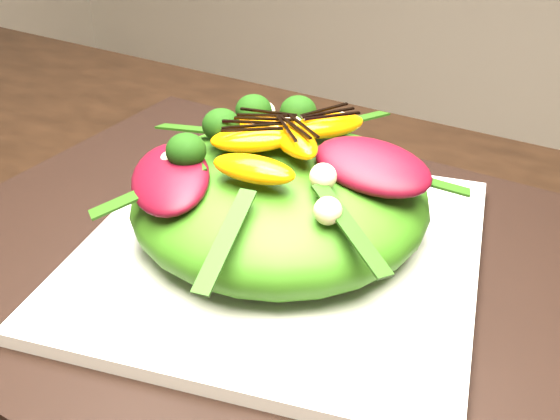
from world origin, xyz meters
The scene contains 10 objects.
dining_table centered at (0.00, 0.00, 0.73)m, with size 1.60×0.90×0.75m, color black.
placemat centered at (0.14, 0.14, 0.75)m, with size 0.56×0.42×0.00m, color black.
plate_base centered at (0.14, 0.14, 0.76)m, with size 0.29×0.29×0.01m, color silver.
salad_bowl centered at (0.14, 0.14, 0.77)m, with size 0.23×0.23×0.02m, color silver.
lettuce_mound centered at (0.14, 0.14, 0.81)m, with size 0.22×0.22×0.07m, color #376F14.
radicchio_leaf centered at (0.20, 0.15, 0.85)m, with size 0.08×0.05×0.02m, color #4A0713.
orange_segment centered at (0.12, 0.15, 0.85)m, with size 0.06×0.02×0.02m, color orange.
broccoli_floret centered at (0.08, 0.17, 0.86)m, with size 0.04×0.04×0.04m, color black.
macadamia_nut centered at (0.16, 0.10, 0.85)m, with size 0.02×0.02×0.02m, color beige.
balsamic_drizzle centered at (0.12, 0.15, 0.86)m, with size 0.05×0.00×0.00m, color black.
Camera 1 is at (0.34, -0.21, 1.05)m, focal length 42.00 mm.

